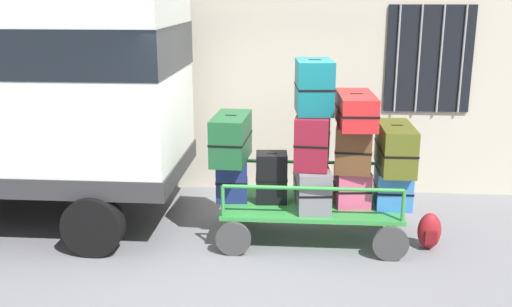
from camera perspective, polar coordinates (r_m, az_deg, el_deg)
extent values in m
plane|color=slate|center=(6.88, 0.64, -9.65)|extent=(40.00, 40.00, 0.00)
cube|color=#BCB29E|center=(8.70, 1.81, 12.65)|extent=(12.00, 0.30, 5.00)
cube|color=black|center=(8.84, -10.16, 9.22)|extent=(1.20, 0.04, 1.50)
cylinder|color=gray|center=(8.93, -13.06, 9.12)|extent=(0.03, 0.03, 1.50)
cylinder|color=gray|center=(8.84, -11.18, 9.17)|extent=(0.03, 0.03, 1.50)
cylinder|color=gray|center=(8.77, -9.27, 9.21)|extent=(0.03, 0.03, 1.50)
cylinder|color=gray|center=(8.70, -7.32, 9.23)|extent=(0.03, 0.03, 1.50)
cube|color=black|center=(8.75, 16.45, 8.77)|extent=(1.20, 0.04, 1.50)
cylinder|color=gray|center=(8.63, 13.54, 8.89)|extent=(0.03, 0.03, 1.50)
cylinder|color=gray|center=(8.68, 15.52, 8.79)|extent=(0.03, 0.03, 1.50)
cylinder|color=gray|center=(8.74, 17.47, 8.69)|extent=(0.03, 0.03, 1.50)
cylinder|color=gray|center=(8.81, 19.39, 8.58)|extent=(0.03, 0.03, 1.50)
cube|color=#2D2D30|center=(8.27, -22.97, -0.89)|extent=(4.59, 2.01, 0.24)
cylinder|color=black|center=(6.96, -15.52, -6.80)|extent=(0.70, 0.22, 0.70)
cube|color=#2D8438|center=(7.18, 5.36, -4.93)|extent=(2.09, 1.13, 0.05)
cylinder|color=#383838|center=(6.80, 12.92, -8.53)|extent=(0.40, 0.06, 0.40)
cylinder|color=#383838|center=(7.87, 11.73, -5.10)|extent=(0.40, 0.06, 0.40)
cylinder|color=#383838|center=(6.76, -2.22, -8.27)|extent=(0.40, 0.06, 0.40)
cylinder|color=#383838|center=(7.84, -1.23, -4.85)|extent=(0.40, 0.06, 0.40)
cylinder|color=#2D8438|center=(6.71, 14.09, -4.96)|extent=(0.04, 0.04, 0.36)
cylinder|color=#2D8438|center=(7.69, 12.85, -2.26)|extent=(0.04, 0.04, 0.36)
cylinder|color=#2D8438|center=(6.67, -3.24, -4.63)|extent=(0.04, 0.04, 0.36)
cylinder|color=#2D8438|center=(7.66, -2.20, -1.96)|extent=(0.04, 0.04, 0.36)
cylinder|color=#2D8438|center=(6.56, 5.49, -3.39)|extent=(2.01, 0.04, 0.04)
cylinder|color=#2D8438|center=(7.56, 5.38, -0.84)|extent=(2.01, 0.04, 0.04)
cube|color=navy|center=(7.12, -2.38, -2.65)|extent=(0.40, 0.30, 0.51)
cube|color=black|center=(7.12, -2.38, -2.65)|extent=(0.41, 0.31, 0.02)
cube|color=black|center=(7.05, -2.40, -0.72)|extent=(0.13, 0.04, 0.02)
cube|color=#194C28|center=(6.97, -2.44, 1.51)|extent=(0.43, 0.84, 0.55)
cube|color=black|center=(6.97, -2.44, 1.51)|extent=(0.44, 0.85, 0.02)
cube|color=black|center=(6.91, -2.46, 3.67)|extent=(0.14, 0.04, 0.02)
cube|color=black|center=(7.08, 1.51, -2.33)|extent=(0.39, 0.33, 0.61)
cube|color=black|center=(7.08, 1.51, -2.33)|extent=(0.40, 0.35, 0.02)
cube|color=black|center=(7.00, 1.53, -0.01)|extent=(0.13, 0.04, 0.02)
cube|color=slate|center=(7.06, 5.41, -2.97)|extent=(0.45, 0.97, 0.49)
cube|color=black|center=(7.06, 5.41, -2.97)|extent=(0.46, 0.98, 0.02)
cube|color=black|center=(6.99, 5.46, -1.12)|extent=(0.13, 0.04, 0.02)
cube|color=maroon|center=(6.92, 5.52, 1.41)|extent=(0.44, 0.80, 0.61)
cube|color=black|center=(6.92, 5.52, 1.41)|extent=(0.45, 0.82, 0.02)
cube|color=black|center=(6.86, 5.59, 3.83)|extent=(0.13, 0.04, 0.02)
cube|color=#0F5960|center=(6.83, 5.65, 6.48)|extent=(0.46, 0.66, 0.61)
cube|color=black|center=(6.83, 5.65, 6.48)|extent=(0.47, 0.67, 0.02)
cube|color=black|center=(6.79, 5.72, 8.98)|extent=(0.14, 0.04, 0.02)
cube|color=#CC4C72|center=(7.11, 9.30, -3.23)|extent=(0.43, 0.48, 0.43)
cube|color=black|center=(7.11, 9.30, -3.23)|extent=(0.44, 0.49, 0.02)
cube|color=black|center=(7.04, 9.38, -1.61)|extent=(0.14, 0.04, 0.02)
cube|color=brown|center=(7.02, 9.44, 0.70)|extent=(0.47, 0.70, 0.53)
cube|color=black|center=(7.02, 9.44, 0.70)|extent=(0.48, 0.71, 0.02)
cube|color=black|center=(6.96, 9.53, 2.77)|extent=(0.15, 0.04, 0.02)
cube|color=#B21E1E|center=(6.86, 9.65, 4.23)|extent=(0.44, 0.93, 0.36)
cube|color=black|center=(6.86, 9.65, 4.23)|extent=(0.45, 0.94, 0.02)
cube|color=black|center=(6.82, 9.72, 5.68)|extent=(0.14, 0.04, 0.02)
cube|color=#3372C6|center=(7.19, 13.13, -3.19)|extent=(0.42, 0.58, 0.44)
cube|color=black|center=(7.19, 13.13, -3.19)|extent=(0.43, 0.59, 0.02)
cube|color=black|center=(7.12, 13.23, -1.57)|extent=(0.14, 0.03, 0.02)
cube|color=#4C5119|center=(7.04, 13.38, 0.56)|extent=(0.38, 0.87, 0.53)
cube|color=black|center=(7.04, 13.38, 0.56)|extent=(0.39, 0.88, 0.02)
cube|color=black|center=(6.98, 13.51, 2.62)|extent=(0.13, 0.03, 0.02)
ellipsoid|color=maroon|center=(7.21, 16.46, -7.21)|extent=(0.27, 0.19, 0.44)
cube|color=maroon|center=(7.14, 16.58, -7.82)|extent=(0.14, 0.06, 0.15)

